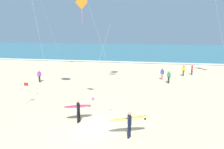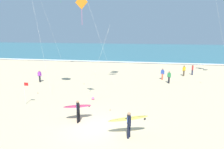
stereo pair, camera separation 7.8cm
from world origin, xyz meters
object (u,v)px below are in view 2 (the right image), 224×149
(surfer_trailing, at_px, (128,121))
(bystander_red_top, at_px, (192,70))
(bystander_green_top, at_px, (169,77))
(lifeguard_flag, at_px, (25,91))
(kite_diamond_amber_far, at_px, (83,7))
(surfer_lead, at_px, (78,108))
(beach_ball, at_px, (93,98))
(bystander_blue_top, at_px, (162,74))
(bystander_purple_top, at_px, (40,76))
(bystander_yellow_top, at_px, (184,71))

(surfer_trailing, xyz_separation_m, bystander_red_top, (7.79, 19.77, -0.24))
(bystander_green_top, bearing_deg, lifeguard_flag, -143.63)
(kite_diamond_amber_far, bearing_deg, bystander_green_top, 50.79)
(surfer_trailing, xyz_separation_m, lifeguard_flag, (-9.72, 4.07, 0.22))
(surfer_lead, distance_m, beach_ball, 4.90)
(bystander_blue_top, bearing_deg, bystander_purple_top, -165.64)
(bystander_red_top, relative_size, lifeguard_flag, 0.76)
(bystander_blue_top, height_order, bystander_green_top, same)
(surfer_lead, relative_size, bystander_purple_top, 1.32)
(surfer_lead, relative_size, surfer_trailing, 0.80)
(bystander_blue_top, distance_m, bystander_green_top, 1.93)
(bystander_red_top, height_order, beach_ball, bystander_red_top)
(bystander_blue_top, xyz_separation_m, lifeguard_flag, (-12.84, -11.78, 0.45))
(kite_diamond_amber_far, bearing_deg, bystander_blue_top, 57.83)
(bystander_purple_top, bearing_deg, beach_ball, -32.43)
(bystander_yellow_top, relative_size, lifeguard_flag, 0.76)
(bystander_blue_top, distance_m, lifeguard_flag, 17.43)
(bystander_purple_top, bearing_deg, bystander_red_top, 21.27)
(surfer_lead, bearing_deg, lifeguard_flag, 156.30)
(surfer_lead, height_order, bystander_red_top, surfer_lead)
(bystander_yellow_top, xyz_separation_m, bystander_red_top, (1.39, 1.01, 0.00))
(bystander_purple_top, distance_m, beach_ball, 10.27)
(surfer_lead, distance_m, bystander_green_top, 14.70)
(bystander_yellow_top, height_order, bystander_green_top, same)
(surfer_trailing, xyz_separation_m, bystander_blue_top, (3.13, 15.85, -0.24))
(bystander_purple_top, xyz_separation_m, lifeguard_flag, (2.97, -7.73, 0.45))
(surfer_trailing, relative_size, kite_diamond_amber_far, 0.28)
(bystander_purple_top, bearing_deg, bystander_yellow_top, 20.05)
(surfer_trailing, height_order, beach_ball, surfer_trailing)
(surfer_lead, relative_size, beach_ball, 7.51)
(surfer_lead, bearing_deg, kite_diamond_amber_far, 96.34)
(bystander_red_top, distance_m, bystander_purple_top, 21.98)
(surfer_lead, xyz_separation_m, bystander_red_top, (11.64, 18.28, -0.23))
(bystander_purple_top, bearing_deg, lifeguard_flag, -68.96)
(bystander_yellow_top, xyz_separation_m, bystander_green_top, (-2.58, -4.72, 0.00))
(bystander_red_top, relative_size, bystander_purple_top, 1.00)
(bystander_red_top, bearing_deg, lifeguard_flag, -138.12)
(surfer_trailing, xyz_separation_m, bystander_yellow_top, (6.40, 18.77, -0.24))
(surfer_lead, distance_m, bystander_red_top, 21.67)
(bystander_purple_top, relative_size, beach_ball, 5.68)
(bystander_green_top, bearing_deg, bystander_red_top, 55.26)
(bystander_yellow_top, distance_m, bystander_purple_top, 20.32)
(bystander_yellow_top, bearing_deg, lifeguard_flag, -137.64)
(bystander_red_top, bearing_deg, bystander_yellow_top, -144.18)
(kite_diamond_amber_far, relative_size, bystander_purple_top, 5.85)
(bystander_red_top, bearing_deg, bystander_purple_top, -158.73)
(surfer_trailing, relative_size, beach_ball, 9.36)
(bystander_red_top, distance_m, beach_ball, 17.94)
(lifeguard_flag, bearing_deg, beach_ball, 21.45)
(bystander_yellow_top, height_order, bystander_purple_top, same)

